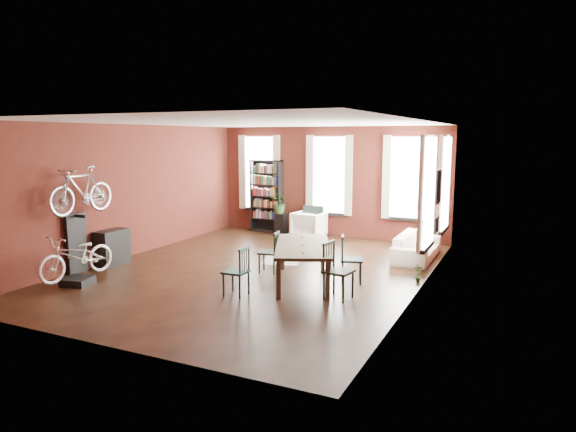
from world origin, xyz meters
The scene contains 19 objects.
room centered at (0.25, 0.62, 2.14)m, with size 9.00×9.04×3.22m.
dining_table centered at (1.30, -0.46, 0.39)m, with size 1.05×2.30×0.78m, color #433828.
dining_chair_a centered at (0.51, -1.71, 0.46)m, with size 0.42×0.42×0.91m, color #1B3C39.
dining_chair_b centered at (0.30, 0.01, 0.44)m, with size 0.41×0.41×0.88m, color black.
dining_chair_c centered at (2.28, -1.09, 0.51)m, with size 0.47×0.47×1.03m, color black.
dining_chair_d centered at (2.16, 0.02, 0.47)m, with size 0.44×0.44×0.95m, color #183235.
bookshelf centered at (-2.00, 4.30, 1.10)m, with size 1.00×0.32×2.20m, color black.
white_armchair centered at (-0.38, 3.85, 0.43)m, with size 0.83×0.78×0.85m, color white.
cream_sofa centered at (2.95, 2.60, 0.41)m, with size 2.08×0.61×0.81m, color beige.
striped_rug centered at (0.04, 1.26, 0.01)m, with size 0.87×1.38×0.01m, color black.
bike_trainer centered at (-2.70, -2.46, 0.07)m, with size 0.51×0.51×0.15m, color black.
bike_wall_rack centered at (-3.40, -1.80, 0.65)m, with size 0.16×0.60×1.30m, color black.
console_table centered at (-3.28, -0.90, 0.40)m, with size 0.40×0.80×0.80m, color black.
plant_stand centered at (-1.40, 4.10, 0.31)m, with size 0.31×0.31×0.63m, color black.
plant_by_sofa centered at (2.93, 3.83, 0.15)m, with size 0.37×0.66×0.29m, color #335C24.
plant_small centered at (3.37, 0.60, 0.06)m, with size 0.19×0.36×0.13m, color #365E25.
bicycle_floor centered at (-2.67, -2.46, 0.99)m, with size 0.58×0.88×1.68m, color silver.
bicycle_hung centered at (-3.15, -1.80, 2.13)m, with size 0.47×1.00×1.66m, color #A5A8AD.
plant_on_stand centered at (-1.43, 4.09, 0.88)m, with size 0.57×0.64×0.50m, color #264F1F.
Camera 1 is at (5.27, -9.59, 2.91)m, focal length 32.00 mm.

